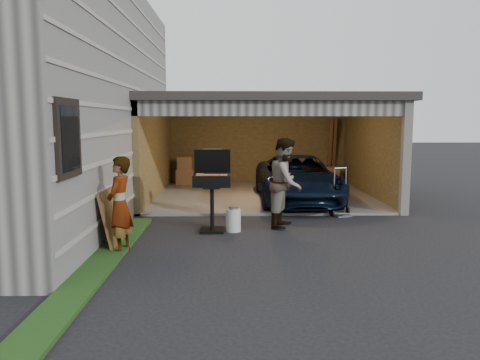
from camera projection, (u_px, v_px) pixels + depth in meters
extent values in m
plane|color=black|center=(245.00, 260.00, 7.56)|extent=(80.00, 80.00, 0.00)
cube|color=#193814|center=(86.00, 280.00, 6.52)|extent=(0.50, 8.00, 0.06)
cube|color=#605E59|center=(263.00, 195.00, 14.02)|extent=(6.50, 6.00, 0.06)
cube|color=#443A20|center=(258.00, 145.00, 16.75)|extent=(6.50, 0.15, 2.70)
cube|color=#443A20|center=(370.00, 151.00, 13.91)|extent=(0.15, 6.00, 2.70)
cube|color=#443A20|center=(156.00, 151.00, 13.79)|extent=(0.15, 6.00, 2.70)
cube|color=#2D2B28|center=(264.00, 101.00, 13.67)|extent=(6.80, 6.30, 0.20)
cube|color=#474744|center=(273.00, 108.00, 10.81)|extent=(6.50, 0.16, 0.36)
cube|color=beige|center=(268.00, 106.00, 12.00)|extent=(6.00, 2.40, 0.06)
cube|color=#474744|center=(406.00, 159.00, 10.99)|extent=(0.20, 0.18, 2.70)
cube|color=brown|center=(185.00, 177.00, 16.12)|extent=(0.60, 0.50, 0.50)
cube|color=brown|center=(185.00, 163.00, 16.06)|extent=(0.50, 0.45, 0.45)
cube|color=brown|center=(330.00, 175.00, 16.11)|extent=(0.55, 0.50, 0.60)
cube|color=#53401C|center=(332.00, 150.00, 16.60)|extent=(0.24, 0.43, 2.20)
imported|color=black|center=(297.00, 181.00, 12.67)|extent=(2.06, 4.46, 1.24)
imported|color=#98A5BF|center=(120.00, 205.00, 7.90)|extent=(0.49, 0.66, 1.65)
imported|color=#412D19|center=(286.00, 183.00, 9.84)|extent=(0.98, 1.10, 1.88)
cube|color=black|center=(212.00, 230.00, 9.49)|extent=(0.47, 0.47, 0.06)
cylinder|color=black|center=(212.00, 207.00, 9.43)|extent=(0.08, 0.08, 0.95)
cube|color=black|center=(212.00, 180.00, 9.36)|extent=(0.74, 0.52, 0.23)
cube|color=#59595B|center=(212.00, 176.00, 9.34)|extent=(0.68, 0.45, 0.02)
cube|color=black|center=(212.00, 162.00, 9.64)|extent=(0.74, 0.13, 0.52)
cylinder|color=silver|center=(233.00, 220.00, 9.49)|extent=(0.32, 0.32, 0.46)
cube|color=#53401C|center=(112.00, 219.00, 8.30)|extent=(0.26, 0.93, 1.02)
cube|color=gray|center=(342.00, 216.00, 10.98)|extent=(0.44, 0.36, 0.04)
cylinder|color=black|center=(332.00, 212.00, 11.00)|extent=(0.11, 0.20, 0.19)
cylinder|color=black|center=(347.00, 211.00, 11.17)|extent=(0.11, 0.20, 0.19)
cylinder|color=gray|center=(334.00, 191.00, 10.96)|extent=(0.03, 0.03, 1.13)
cylinder|color=gray|center=(346.00, 190.00, 11.08)|extent=(0.03, 0.03, 1.13)
cylinder|color=gray|center=(340.00, 168.00, 10.95)|extent=(0.31, 0.15, 0.03)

